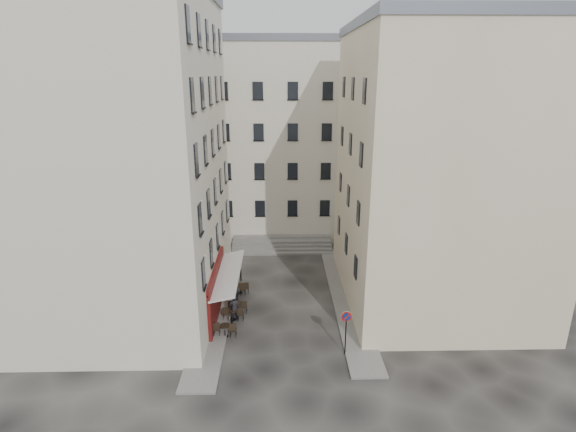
{
  "coord_description": "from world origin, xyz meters",
  "views": [
    {
      "loc": [
        -0.25,
        -25.85,
        15.42
      ],
      "look_at": [
        0.37,
        4.0,
        5.92
      ],
      "focal_mm": 28.0,
      "sensor_mm": 36.0,
      "label": 1
    }
  ],
  "objects_px": {
    "bistro_table_b": "(233,314)",
    "pedestrian": "(234,308)",
    "no_parking_sign": "(346,324)",
    "bistro_table_a": "(225,329)"
  },
  "relations": [
    {
      "from": "no_parking_sign",
      "to": "bistro_table_b",
      "type": "distance_m",
      "value": 7.93
    },
    {
      "from": "pedestrian",
      "to": "bistro_table_a",
      "type": "bearing_deg",
      "value": 61.59
    },
    {
      "from": "no_parking_sign",
      "to": "pedestrian",
      "type": "relative_size",
      "value": 1.54
    },
    {
      "from": "no_parking_sign",
      "to": "bistro_table_a",
      "type": "relative_size",
      "value": 1.92
    },
    {
      "from": "bistro_table_a",
      "to": "pedestrian",
      "type": "bearing_deg",
      "value": 78.31
    },
    {
      "from": "no_parking_sign",
      "to": "bistro_table_a",
      "type": "distance_m",
      "value": 7.49
    },
    {
      "from": "bistro_table_b",
      "to": "pedestrian",
      "type": "bearing_deg",
      "value": 0.87
    },
    {
      "from": "bistro_table_a",
      "to": "bistro_table_b",
      "type": "relative_size",
      "value": 1.06
    },
    {
      "from": "bistro_table_a",
      "to": "pedestrian",
      "type": "xyz_separation_m",
      "value": [
        0.4,
        1.93,
        0.38
      ]
    },
    {
      "from": "no_parking_sign",
      "to": "bistro_table_b",
      "type": "relative_size",
      "value": 2.03
    }
  ]
}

